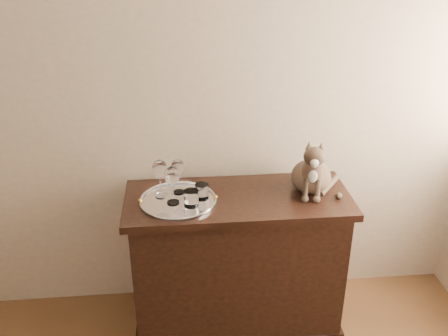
# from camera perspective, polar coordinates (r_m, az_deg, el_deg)

# --- Properties ---
(wall_back) EXTENTS (4.00, 0.10, 2.70)m
(wall_back) POSITION_cam_1_polar(r_m,az_deg,el_deg) (2.74, -11.80, 8.58)
(wall_back) COLOR tan
(wall_back) RESTS_ON ground
(sideboard) EXTENTS (1.20, 0.50, 0.85)m
(sideboard) POSITION_cam_1_polar(r_m,az_deg,el_deg) (2.88, 1.50, -10.70)
(sideboard) COLOR black
(sideboard) RESTS_ON ground
(tray) EXTENTS (0.40, 0.40, 0.01)m
(tray) POSITION_cam_1_polar(r_m,az_deg,el_deg) (2.60, -5.25, -3.80)
(tray) COLOR silver
(tray) RESTS_ON sideboard
(wine_glass_a) EXTENTS (0.08, 0.08, 0.21)m
(wine_glass_a) POSITION_cam_1_polar(r_m,az_deg,el_deg) (2.61, -7.29, -1.17)
(wine_glass_a) COLOR white
(wine_glass_a) RESTS_ON tray
(wine_glass_b) EXTENTS (0.07, 0.07, 0.19)m
(wine_glass_b) POSITION_cam_1_polar(r_m,az_deg,el_deg) (2.64, -5.26, -0.92)
(wine_glass_b) COLOR white
(wine_glass_b) RESTS_ON tray
(wine_glass_d) EXTENTS (0.08, 0.08, 0.21)m
(wine_glass_d) POSITION_cam_1_polar(r_m,az_deg,el_deg) (2.54, -5.93, -1.95)
(wine_glass_d) COLOR white
(wine_glass_d) RESTS_ON tray
(tumbler_a) EXTENTS (0.08, 0.08, 0.09)m
(tumbler_a) POSITION_cam_1_polar(r_m,az_deg,el_deg) (2.53, -3.76, -3.47)
(tumbler_a) COLOR white
(tumbler_a) RESTS_ON tray
(tumbler_c) EXTENTS (0.07, 0.07, 0.08)m
(tumbler_c) POSITION_cam_1_polar(r_m,az_deg,el_deg) (2.59, -2.56, -2.71)
(tumbler_c) COLOR silver
(tumbler_c) RESTS_ON tray
(cat) EXTENTS (0.38, 0.37, 0.33)m
(cat) POSITION_cam_1_polar(r_m,az_deg,el_deg) (2.68, 10.04, 0.61)
(cat) COLOR #47392A
(cat) RESTS_ON sideboard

